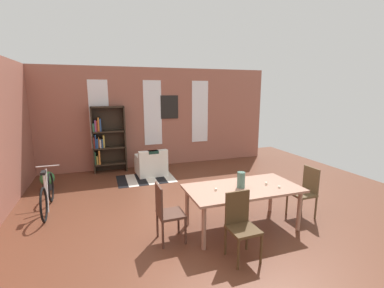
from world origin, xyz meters
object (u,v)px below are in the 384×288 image
dining_chair_head_left (166,211)px  dining_chair_near_left (241,223)px  vase_on_table (241,180)px  dining_table (243,191)px  bookshelf_tall (106,139)px  dining_chair_head_right (305,190)px  armchair_white (151,165)px  bicycle_second (47,194)px  potted_plant_by_shelf (47,180)px

dining_chair_head_left → dining_chair_near_left: size_ratio=1.00×
vase_on_table → dining_chair_head_left: (-1.30, -0.00, -0.36)m
dining_table → bookshelf_tall: bearing=116.2°
dining_chair_head_right → dining_table: bearing=-180.0°
dining_chair_head_right → bookshelf_tall: 5.47m
armchair_white → bicycle_second: bicycle_second is taller
potted_plant_by_shelf → bookshelf_tall: bearing=36.3°
vase_on_table → bookshelf_tall: bookshelf_tall is taller
dining_table → dining_chair_head_right: size_ratio=2.04×
vase_on_table → bicycle_second: bearing=149.8°
bookshelf_tall → bicycle_second: bearing=-117.7°
vase_on_table → potted_plant_by_shelf: bearing=137.6°
armchair_white → dining_chair_head_right: bearing=-57.3°
dining_chair_head_right → dining_chair_head_left: same height
dining_chair_head_left → armchair_white: 3.57m
bicycle_second → armchair_white: bearing=34.4°
bookshelf_tall → armchair_white: bearing=-31.1°
dining_chair_head_right → vase_on_table: bearing=-180.0°
vase_on_table → dining_chair_near_left: size_ratio=0.28×
bookshelf_tall → bicycle_second: (-1.23, -2.34, -0.65)m
vase_on_table → bookshelf_tall: size_ratio=0.14×
bicycle_second → dining_chair_head_left: bearing=-44.0°
armchair_white → potted_plant_by_shelf: bearing=-172.2°
vase_on_table → bicycle_second: vase_on_table is taller
armchair_white → bicycle_second: 2.90m
dining_chair_head_right → bicycle_second: 5.03m
dining_chair_head_left → bicycle_second: dining_chair_head_left is taller
dining_chair_near_left → bookshelf_tall: bearing=108.4°
dining_chair_head_right → bicycle_second: (-4.66, 1.90, -0.19)m
dining_table → bicycle_second: (-3.31, 1.90, -0.34)m
armchair_white → bookshelf_tall: bearing=148.9°
vase_on_table → bicycle_second: 3.82m
dining_chair_head_right → bicycle_second: size_ratio=0.59×
dining_chair_head_left → potted_plant_by_shelf: size_ratio=2.16×
dining_table → vase_on_table: vase_on_table is taller
potted_plant_by_shelf → dining_chair_near_left: bearing=-51.7°
dining_chair_head_right → dining_chair_head_left: (-2.69, -0.00, 0.00)m
vase_on_table → dining_table: bearing=-0.0°
dining_chair_head_left → potted_plant_by_shelf: (-2.18, 3.18, -0.28)m
dining_chair_near_left → armchair_white: bearing=96.5°
bicycle_second → bookshelf_tall: bearing=62.3°
dining_chair_head_left → armchair_white: bearing=83.2°
vase_on_table → potted_plant_by_shelf: (-3.48, 3.18, -0.64)m
potted_plant_by_shelf → armchair_white: bearing=7.8°
dining_table → armchair_white: (-0.92, 3.54, -0.39)m
vase_on_table → dining_chair_head_left: bearing=-179.9°
armchair_white → bicycle_second: bearing=-145.6°
dining_table → dining_chair_head_left: (-1.34, -0.00, -0.15)m
dining_table → bookshelf_tall: (-2.09, 4.24, 0.32)m
armchair_white → potted_plant_by_shelf: armchair_white is taller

